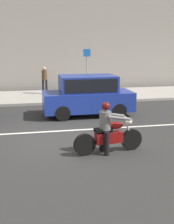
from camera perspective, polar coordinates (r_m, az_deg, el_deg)
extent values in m
plane|color=#2A2A2A|center=(10.30, -5.64, -5.10)|extent=(80.00, 80.00, 0.00)
cube|color=#99968E|center=(18.04, -8.33, 2.89)|extent=(40.00, 4.40, 0.14)
cube|color=silver|center=(11.16, -5.76, -3.65)|extent=(18.00, 0.14, 0.01)
cylinder|color=black|center=(9.23, 8.48, -5.21)|extent=(0.66, 0.20, 0.65)
cylinder|color=black|center=(8.67, -0.45, -6.26)|extent=(0.66, 0.20, 0.65)
cylinder|color=silver|center=(9.08, 7.88, -3.19)|extent=(0.36, 0.10, 0.76)
cube|color=maroon|center=(8.88, 4.17, -4.88)|extent=(0.86, 0.38, 0.32)
ellipsoid|color=maroon|center=(8.86, 5.52, -2.55)|extent=(0.51, 0.30, 0.22)
cube|color=black|center=(8.74, 3.11, -3.41)|extent=(0.55, 0.30, 0.10)
cylinder|color=silver|center=(8.96, 7.61, -1.07)|extent=(0.13, 0.70, 0.04)
sphere|color=silver|center=(9.03, 8.04, -1.89)|extent=(0.17, 0.17, 0.17)
cylinder|color=silver|center=(8.95, 1.98, -5.51)|extent=(0.70, 0.16, 0.07)
cylinder|color=black|center=(8.69, 3.82, -6.08)|extent=(0.17, 0.17, 0.70)
cylinder|color=black|center=(9.04, 2.85, -5.30)|extent=(0.17, 0.17, 0.70)
cylinder|color=slate|center=(8.69, 3.50, -1.65)|extent=(0.38, 0.38, 0.55)
cylinder|color=slate|center=(8.60, 6.20, -1.16)|extent=(0.71, 0.18, 0.22)
cylinder|color=slate|center=(8.99, 5.02, -0.52)|extent=(0.71, 0.18, 0.22)
sphere|color=tan|center=(8.61, 3.66, 0.90)|extent=(0.20, 0.20, 0.20)
sphere|color=#510F0F|center=(8.60, 3.66, 1.10)|extent=(0.25, 0.25, 0.25)
cube|color=navy|center=(13.41, 0.15, 2.12)|extent=(3.97, 1.70, 0.84)
cube|color=navy|center=(13.28, 0.15, 5.43)|extent=(2.46, 1.56, 0.72)
cube|color=black|center=(13.28, 0.15, 5.43)|extent=(2.27, 1.59, 0.58)
cylinder|color=black|center=(13.77, 5.17, 0.92)|extent=(0.64, 1.76, 0.64)
cylinder|color=black|center=(13.28, -5.06, 0.47)|extent=(0.64, 1.76, 0.64)
cylinder|color=gray|center=(18.36, -0.04, 7.74)|extent=(0.08, 0.08, 2.75)
cube|color=#1959B2|center=(18.26, -0.02, 11.25)|extent=(0.44, 0.03, 0.44)
cylinder|color=black|center=(18.62, -8.36, 4.78)|extent=(0.14, 0.14, 0.88)
cylinder|color=black|center=(18.63, -7.74, 4.81)|extent=(0.14, 0.14, 0.88)
cylinder|color=#4C3823|center=(18.54, -8.12, 7.01)|extent=(0.34, 0.34, 0.57)
sphere|color=tan|center=(18.50, -8.16, 8.22)|extent=(0.21, 0.21, 0.21)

